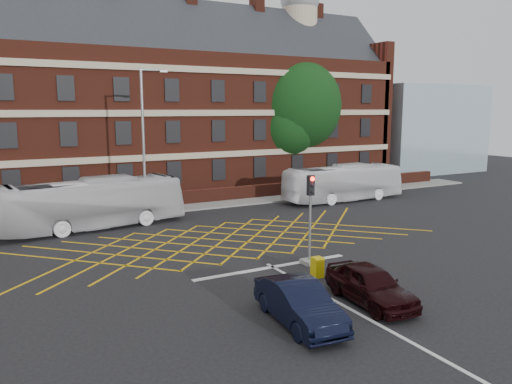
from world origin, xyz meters
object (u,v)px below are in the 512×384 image
street_lamp (145,168)px  utility_cabinet (317,267)px  bus_left (93,204)px  car_maroon (370,284)px  traffic_light_near (310,228)px  deciduous_tree (294,112)px  car_navy (299,303)px  bus_right (343,183)px

street_lamp → utility_cabinet: 15.70m
bus_left → car_maroon: size_ratio=2.60×
bus_left → street_lamp: (3.65, 0.99, 1.91)m
car_maroon → traffic_light_near: traffic_light_near is taller
car_maroon → deciduous_tree: 31.36m
car_maroon → utility_cabinet: (-0.04, 3.40, -0.29)m
bus_left → deciduous_tree: 23.79m
deciduous_tree → traffic_light_near: (-13.26, -22.19, -5.27)m
car_maroon → bus_left: bearing=116.2°
bus_left → car_navy: (3.55, -17.71, -0.83)m
bus_right → street_lamp: (-15.89, 0.79, 2.02)m
bus_right → traffic_light_near: bearing=136.1°
bus_right → deciduous_tree: (1.40, 9.68, 5.58)m
car_navy → traffic_light_near: (4.14, 5.39, 1.03)m
bus_right → car_navy: bus_right is taller
bus_left → street_lamp: 4.24m
bus_right → traffic_light_near: (-11.85, -12.52, 0.31)m
utility_cabinet → car_maroon: bearing=-89.3°
car_maroon → street_lamp: street_lamp is taller
car_maroon → car_navy: bearing=-171.3°
bus_right → car_navy: (-15.99, -17.91, -0.72)m
car_maroon → utility_cabinet: 3.41m
traffic_light_near → street_lamp: bearing=106.9°
deciduous_tree → street_lamp: bearing=-152.8°
car_navy → utility_cabinet: (3.35, 3.65, -0.28)m
bus_right → street_lamp: bearing=86.6°
traffic_light_near → car_maroon: bearing=-98.2°
bus_left → deciduous_tree: bearing=-71.9°
deciduous_tree → street_lamp: (-17.29, -8.88, -3.57)m
deciduous_tree → bus_left: bearing=-154.8°
traffic_light_near → utility_cabinet: bearing=-114.2°
bus_right → utility_cabinet: bearing=138.0°
car_navy → utility_cabinet: size_ratio=4.97×
bus_right → utility_cabinet: size_ratio=11.67×
deciduous_tree → car_navy: bearing=-122.2°
bus_right → car_maroon: bus_right is taller
car_maroon → traffic_light_near: size_ratio=1.01×
car_navy → deciduous_tree: 33.22m
traffic_light_near → street_lamp: (-4.03, 13.31, 1.71)m
car_navy → traffic_light_near: bearing=57.9°
car_navy → deciduous_tree: (17.39, 27.59, 6.31)m
car_navy → utility_cabinet: bearing=52.8°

